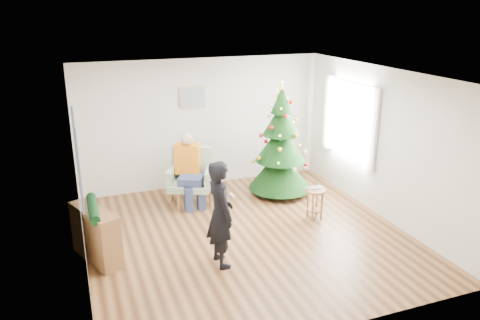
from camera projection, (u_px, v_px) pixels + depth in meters
name	position (u px, v px, depth m)	size (l,w,h in m)	color
floor	(247.00, 236.00, 7.61)	(5.00, 5.00, 0.00)	brown
ceiling	(248.00, 75.00, 6.79)	(5.00, 5.00, 0.00)	white
wall_back	(203.00, 123.00, 9.42)	(5.00, 5.00, 0.00)	silver
wall_front	(333.00, 229.00, 4.98)	(5.00, 5.00, 0.00)	silver
wall_left	(77.00, 180.00, 6.37)	(5.00, 5.00, 0.00)	silver
wall_right	(383.00, 144.00, 8.03)	(5.00, 5.00, 0.00)	silver
window_panel	(350.00, 120.00, 8.85)	(0.04, 1.30, 1.40)	white
curtains	(348.00, 120.00, 8.84)	(0.05, 1.75, 1.50)	white
christmas_tree	(281.00, 145.00, 9.03)	(1.22, 1.22, 2.21)	#3F2816
stool	(315.00, 203.00, 8.15)	(0.36, 0.36, 0.54)	brown
laptop	(316.00, 189.00, 8.07)	(0.30, 0.19, 0.02)	silver
armchair	(191.00, 184.00, 8.77)	(1.00, 0.98, 1.03)	#8DA786
seated_person	(190.00, 169.00, 8.61)	(0.58, 0.73, 1.35)	navy
standing_man	(220.00, 214.00, 6.55)	(0.57, 0.38, 1.57)	black
game_controller	(232.00, 196.00, 6.50)	(0.04, 0.13, 0.04)	white
console	(96.00, 235.00, 6.78)	(0.30, 1.00, 0.80)	brown
garland	(93.00, 208.00, 6.65)	(0.14, 0.14, 0.90)	black
tapestry	(77.00, 156.00, 6.57)	(0.03, 1.50, 1.15)	black
framed_picture	(192.00, 97.00, 9.15)	(0.52, 0.05, 0.42)	tan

